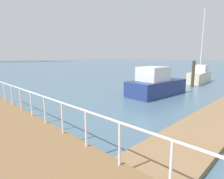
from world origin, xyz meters
name	(u,v)px	position (x,y,z in m)	size (l,w,h in m)	color
ground_plane	(62,101)	(0.00, 20.00, 0.00)	(300.00, 300.00, 0.00)	slate
floating_dock	(222,114)	(4.02, 11.53, 0.09)	(15.04, 2.00, 0.18)	#93704C
dock_piling_0	(193,74)	(11.83, 16.06, 1.27)	(0.29, 0.29, 2.54)	#473826
moored_boat_2	(156,84)	(6.02, 16.58, 0.82)	(5.12, 2.52, 2.17)	navy
moored_boat_3	(200,76)	(15.37, 16.66, 0.78)	(4.56, 1.78, 7.93)	beige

